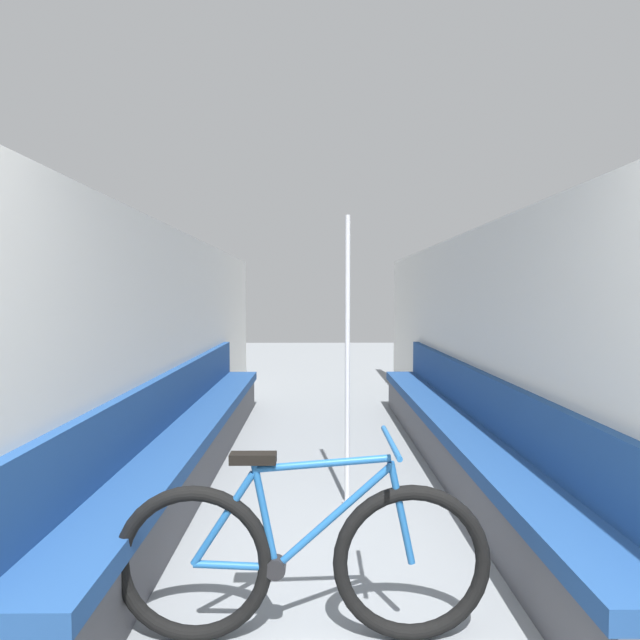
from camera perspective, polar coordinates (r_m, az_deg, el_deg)
The scene contains 6 objects.
wall_left at distance 4.30m, azimuth -17.95°, elevation -3.47°, with size 0.10×9.57×2.11m, color silver.
wall_right at distance 4.36m, azimuth 19.02°, elevation -3.41°, with size 0.10×9.57×2.11m, color silver.
bench_seat_row_left at distance 4.47m, azimuth -14.39°, elevation -12.99°, with size 0.43×5.17×0.88m.
bench_seat_row_right at distance 4.51m, azimuth 15.49°, elevation -12.85°, with size 0.43×5.17×0.88m.
bicycle at distance 2.41m, azimuth -2.01°, elevation -25.67°, with size 1.64×0.46×0.89m.
grab_pole_near at distance 3.61m, azimuth 3.16°, elevation -5.13°, with size 0.08×0.08×2.09m.
Camera 1 is at (-0.09, -0.90, 1.51)m, focal length 28.00 mm.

